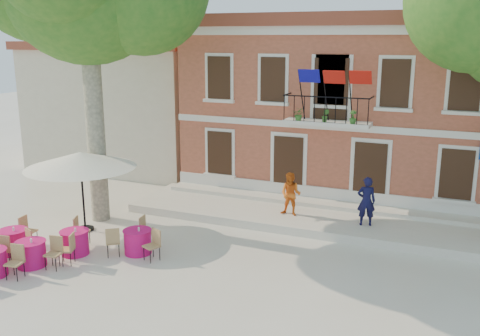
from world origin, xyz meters
The scene contains 11 objects.
ground centered at (0.00, 0.00, 0.00)m, with size 90.00×90.00×0.00m, color beige.
main_building centered at (2.00, 9.99, 3.78)m, with size 13.50×9.59×7.50m.
neighbor_west centered at (-9.50, 11.00, 3.22)m, with size 9.40×9.40×6.40m.
terrace centered at (2.00, 4.40, 0.15)m, with size 14.00×3.40×0.30m, color silver.
patio_umbrella centered at (-5.25, 0.43, 2.51)m, with size 3.76×3.76×2.80m.
pedestrian_navy centered at (3.86, 3.94, 1.15)m, with size 0.62×0.41×1.71m, color #100F35.
pedestrian_orange centered at (1.16, 3.94, 1.09)m, with size 0.77×0.60×1.58m, color orange.
cafe_table_0 centered at (-5.94, -2.12, 0.43)m, with size 1.86×1.73×0.95m.
cafe_table_2 centered at (-4.72, -2.66, 0.42)m, with size 1.96×0.90×0.95m.
cafe_table_3 centered at (-4.13, -1.44, 0.42)m, with size 1.09×1.94×0.95m.
cafe_table_4 centered at (-2.36, -0.62, 0.43)m, with size 1.86×1.72×0.95m.
Camera 1 is at (6.69, -13.76, 6.59)m, focal length 40.00 mm.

